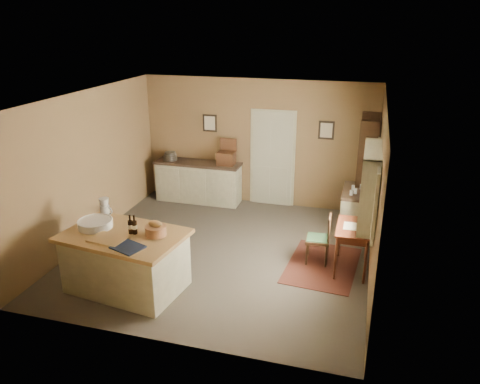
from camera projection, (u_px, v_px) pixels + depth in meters
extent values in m
plane|color=#60554A|center=(222.00, 252.00, 8.22)|extent=(5.00, 5.00, 0.00)
cube|color=brown|center=(257.00, 143.00, 9.99)|extent=(5.00, 0.10, 2.70)
cube|color=brown|center=(156.00, 247.00, 5.49)|extent=(5.00, 0.10, 2.70)
cube|color=brown|center=(88.00, 167.00, 8.38)|extent=(0.10, 5.00, 2.70)
cube|color=brown|center=(377.00, 194.00, 7.11)|extent=(0.10, 5.00, 2.70)
plane|color=silver|center=(220.00, 98.00, 7.27)|extent=(5.00, 5.00, 0.00)
cube|color=#B9B79A|center=(272.00, 158.00, 9.98)|extent=(0.97, 0.06, 2.11)
cube|color=black|center=(210.00, 123.00, 10.11)|extent=(0.32, 0.02, 0.38)
cube|color=beige|center=(210.00, 123.00, 10.10)|extent=(0.24, 0.01, 0.30)
cube|color=black|center=(326.00, 130.00, 9.48)|extent=(0.32, 0.02, 0.38)
cube|color=beige|center=(326.00, 130.00, 9.47)|extent=(0.24, 0.01, 0.30)
cube|color=beige|center=(366.00, 218.00, 7.07)|extent=(0.25, 1.32, 0.06)
cube|color=beige|center=(373.00, 151.00, 6.70)|extent=(0.25, 1.32, 0.06)
cube|color=white|center=(378.00, 186.00, 6.86)|extent=(0.01, 1.20, 1.00)
cube|color=beige|center=(375.00, 206.00, 6.13)|extent=(0.04, 0.35, 1.00)
cube|color=beige|center=(376.00, 169.00, 7.60)|extent=(0.04, 0.35, 1.00)
cube|color=beige|center=(126.00, 263.00, 6.99)|extent=(1.75, 1.23, 0.85)
cube|color=#B08146|center=(124.00, 236.00, 6.83)|extent=(1.89, 1.37, 0.06)
cylinder|color=white|center=(95.00, 224.00, 7.01)|extent=(0.51, 0.51, 0.11)
cube|color=#B08146|center=(108.00, 239.00, 6.62)|extent=(0.55, 0.42, 0.03)
cube|color=black|center=(128.00, 247.00, 6.40)|extent=(0.49, 0.44, 0.02)
cylinder|color=#98623F|center=(156.00, 231.00, 6.76)|extent=(0.31, 0.31, 0.14)
cylinder|color=black|center=(130.00, 224.00, 6.78)|extent=(0.07, 0.07, 0.29)
cylinder|color=black|center=(134.00, 225.00, 6.77)|extent=(0.07, 0.07, 0.29)
cube|color=beige|center=(199.00, 183.00, 10.37)|extent=(1.85, 0.51, 0.85)
cube|color=#332319|center=(198.00, 163.00, 10.21)|extent=(1.89, 0.54, 0.05)
cube|color=#472715|center=(226.00, 158.00, 9.98)|extent=(0.37, 0.28, 0.28)
cylinder|color=#59544F|center=(170.00, 156.00, 10.33)|extent=(0.32, 0.32, 0.18)
cube|color=#571D17|center=(322.00, 265.00, 7.78)|extent=(1.23, 1.68, 0.01)
cube|color=#3E1A0F|center=(354.00, 227.00, 7.40)|extent=(0.53, 0.87, 0.03)
cube|color=#3E1A0F|center=(353.00, 231.00, 7.43)|extent=(0.47, 0.81, 0.10)
cube|color=silver|center=(351.00, 226.00, 7.41)|extent=(0.22, 0.30, 0.01)
cylinder|color=black|center=(361.00, 220.00, 7.58)|extent=(0.05, 0.05, 0.05)
cylinder|color=#3E1A0F|center=(335.00, 259.00, 7.24)|extent=(0.04, 0.04, 0.72)
cylinder|color=#3E1A0F|center=(365.00, 263.00, 7.13)|extent=(0.04, 0.04, 0.72)
cylinder|color=#3E1A0F|center=(339.00, 237.00, 7.95)|extent=(0.04, 0.04, 0.72)
cylinder|color=#3E1A0F|center=(367.00, 241.00, 7.84)|extent=(0.04, 0.04, 0.72)
cube|color=beige|center=(356.00, 214.00, 8.72)|extent=(0.52, 0.95, 0.85)
cube|color=#332319|center=(358.00, 192.00, 8.56)|extent=(0.55, 0.99, 0.05)
cylinder|color=silver|center=(356.00, 190.00, 8.42)|extent=(0.23, 0.23, 0.09)
cube|color=#311E11|center=(366.00, 179.00, 8.62)|extent=(0.37, 0.04, 2.15)
cube|color=#311E11|center=(367.00, 165.00, 9.45)|extent=(0.37, 0.04, 2.15)
cube|color=#311E11|center=(376.00, 172.00, 8.99)|extent=(0.02, 0.97, 2.15)
cube|color=#311E11|center=(361.00, 220.00, 9.39)|extent=(0.37, 0.93, 0.03)
cube|color=#311E11|center=(364.00, 195.00, 9.20)|extent=(0.37, 0.93, 0.03)
cube|color=#311E11|center=(367.00, 169.00, 9.02)|extent=(0.37, 0.93, 0.03)
cube|color=#311E11|center=(369.00, 147.00, 8.86)|extent=(0.37, 0.93, 0.03)
cube|color=#311E11|center=(371.00, 125.00, 8.71)|extent=(0.37, 0.93, 0.03)
cylinder|color=white|center=(367.00, 166.00, 8.99)|extent=(0.12, 0.12, 0.11)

